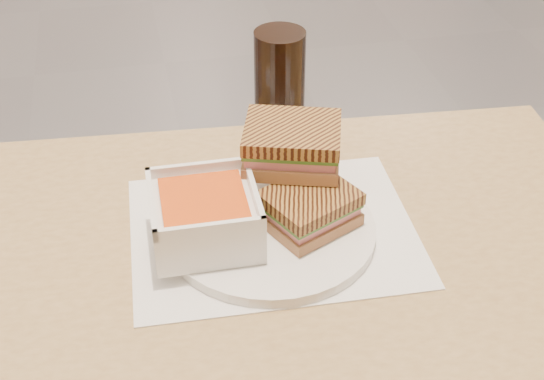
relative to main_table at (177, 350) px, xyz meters
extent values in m
cube|color=tan|center=(0.00, 0.00, 0.10)|extent=(1.25, 0.79, 0.03)
cylinder|color=tan|center=(0.57, 0.26, -0.28)|extent=(0.06, 0.06, 0.72)
cube|color=white|center=(0.14, 0.07, 0.11)|extent=(0.38, 0.30, 0.00)
cylinder|color=white|center=(0.14, 0.07, 0.12)|extent=(0.27, 0.27, 0.01)
cube|color=white|center=(0.05, 0.06, 0.16)|extent=(0.13, 0.13, 0.05)
cube|color=orange|center=(0.05, 0.06, 0.19)|extent=(0.10, 0.10, 0.01)
cube|color=white|center=(0.12, 0.06, 0.19)|extent=(0.01, 0.13, 0.02)
cube|color=white|center=(-0.01, 0.06, 0.19)|extent=(0.01, 0.13, 0.02)
cube|color=white|center=(0.05, 0.12, 0.19)|extent=(0.13, 0.01, 0.02)
cube|color=white|center=(0.05, 0.00, 0.19)|extent=(0.13, 0.01, 0.02)
cube|color=#B57D4B|center=(0.19, 0.06, 0.14)|extent=(0.14, 0.13, 0.02)
cube|color=#CD797F|center=(0.19, 0.06, 0.15)|extent=(0.13, 0.12, 0.01)
cube|color=#386B23|center=(0.19, 0.06, 0.16)|extent=(0.13, 0.12, 0.01)
cube|color=olive|center=(0.19, 0.06, 0.17)|extent=(0.14, 0.13, 0.02)
cube|color=#B57D4B|center=(0.18, 0.13, 0.19)|extent=(0.15, 0.13, 0.02)
cube|color=#CD797F|center=(0.18, 0.13, 0.21)|extent=(0.14, 0.12, 0.01)
cube|color=#386B23|center=(0.18, 0.13, 0.21)|extent=(0.14, 0.13, 0.01)
cube|color=olive|center=(0.18, 0.13, 0.23)|extent=(0.15, 0.13, 0.02)
cylinder|color=black|center=(0.20, 0.32, 0.20)|extent=(0.08, 0.08, 0.16)
camera|label=1|loc=(-0.02, -0.68, 0.75)|focal=50.35mm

